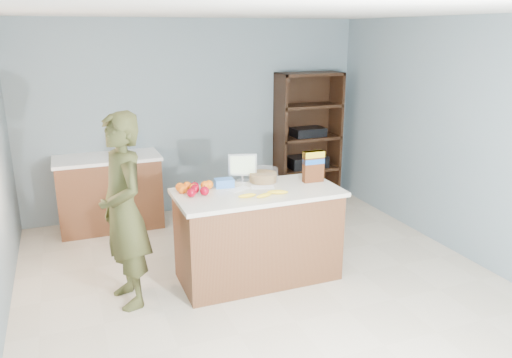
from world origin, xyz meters
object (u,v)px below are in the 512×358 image
object	(u,v)px
cereal_box	(313,164)
tv	(243,166)
shelving_unit	(306,139)
person	(124,211)
counter_peninsula	(258,238)

from	to	relation	value
cereal_box	tv	bearing A→B (deg)	157.40
shelving_unit	person	size ratio (longest dim) A/B	1.05
shelving_unit	tv	size ratio (longest dim) A/B	6.38
person	counter_peninsula	bearing A→B (deg)	78.17
shelving_unit	person	xyz separation A→B (m)	(-2.79, -2.05, -0.01)
shelving_unit	person	world-z (taller)	shelving_unit
cereal_box	shelving_unit	bearing A→B (deg)	64.77
shelving_unit	tv	xyz separation A→B (m)	(-1.58, -1.71, 0.19)
shelving_unit	tv	bearing A→B (deg)	-132.74
shelving_unit	cereal_box	size ratio (longest dim) A/B	5.78
shelving_unit	cereal_box	distance (m)	2.20
counter_peninsula	cereal_box	world-z (taller)	cereal_box
cereal_box	person	bearing A→B (deg)	-177.96
tv	cereal_box	world-z (taller)	cereal_box
tv	cereal_box	bearing A→B (deg)	-22.60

